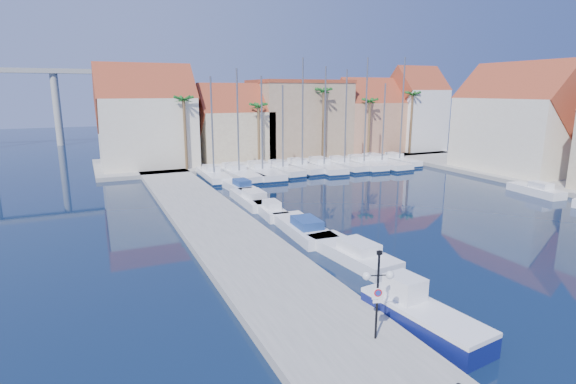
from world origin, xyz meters
name	(u,v)px	position (x,y,z in m)	size (l,w,h in m)	color
ground	(474,296)	(0.00, 0.00, 0.00)	(260.00, 260.00, 0.00)	black
quay_west	(231,239)	(-9.00, 13.50, 0.25)	(6.00, 77.00, 0.50)	gray
shore_north	(281,157)	(10.00, 48.00, 0.25)	(54.00, 16.00, 0.50)	gray
lamp_post	(378,282)	(-7.59, -1.95, 3.01)	(1.25, 0.65, 3.83)	black
fishing_boat	(421,315)	(-4.82, -1.47, 0.71)	(2.78, 6.35, 2.15)	#0E1657
motorboat_west_0	(353,252)	(-3.00, 7.02, 0.51)	(2.98, 7.35, 1.40)	white
motorboat_west_1	(303,228)	(-3.56, 12.87, 0.51)	(2.76, 7.44, 1.40)	white
motorboat_west_2	(270,210)	(-3.85, 18.71, 0.51)	(2.04, 5.32, 1.40)	white
motorboat_west_3	(252,198)	(-3.86, 23.19, 0.51)	(2.44, 7.24, 1.40)	white
motorboat_west_4	(240,187)	(-3.24, 28.60, 0.51)	(2.23, 6.13, 1.40)	white
motorboat_east_1	(536,190)	(23.99, 14.68, 0.51)	(2.44, 6.01, 1.40)	white
sailboat_0	(213,175)	(-4.16, 36.07, 0.60)	(2.53, 8.92, 12.03)	white
sailboat_1	(237,173)	(-1.10, 36.17, 0.58)	(3.61, 11.10, 12.98)	white
sailboat_2	(261,171)	(2.01, 36.17, 0.56)	(3.59, 11.40, 12.16)	white
sailboat_3	(281,169)	(4.85, 36.37, 0.58)	(3.01, 9.04, 11.08)	white
sailboat_4	(300,167)	(7.84, 36.84, 0.64)	(3.01, 9.08, 14.44)	white
sailboat_5	(322,166)	(10.84, 36.31, 0.59)	(3.67, 10.70, 13.43)	white
sailboat_6	(342,165)	(13.85, 36.15, 0.61)	(2.79, 9.07, 13.10)	white
sailboat_7	(362,163)	(16.87, 35.98, 0.61)	(3.31, 10.18, 14.66)	white
sailboat_8	(379,162)	(19.72, 35.94, 0.56)	(3.21, 11.21, 11.38)	white
sailboat_9	(397,160)	(23.08, 36.17, 0.67)	(2.31, 8.33, 14.90)	white
building_0	(147,121)	(-10.00, 47.00, 6.52)	(12.30, 9.00, 13.50)	beige
building_1	(233,127)	(2.00, 47.00, 5.30)	(10.30, 8.00, 11.00)	tan
building_2	(299,118)	(13.00, 48.00, 6.26)	(14.20, 10.20, 11.50)	#9D7F60
building_3	(367,119)	(25.00, 47.00, 5.86)	(10.30, 8.00, 12.00)	tan
building_4	(415,111)	(34.00, 46.00, 6.97)	(8.30, 8.00, 14.00)	white
building_6	(519,123)	(32.00, 24.00, 6.52)	(9.00, 14.30, 13.50)	beige
palm_0	(184,102)	(-6.00, 42.00, 9.08)	(2.60, 2.60, 10.15)	brown
palm_1	(258,108)	(4.00, 42.00, 8.14)	(2.60, 2.60, 9.15)	brown
palm_2	(324,94)	(14.00, 42.00, 10.02)	(2.60, 2.60, 11.15)	brown
palm_3	(370,103)	(22.00, 42.00, 8.61)	(2.60, 2.60, 9.65)	brown
palm_4	(413,96)	(30.00, 42.00, 9.55)	(2.60, 2.60, 10.65)	brown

